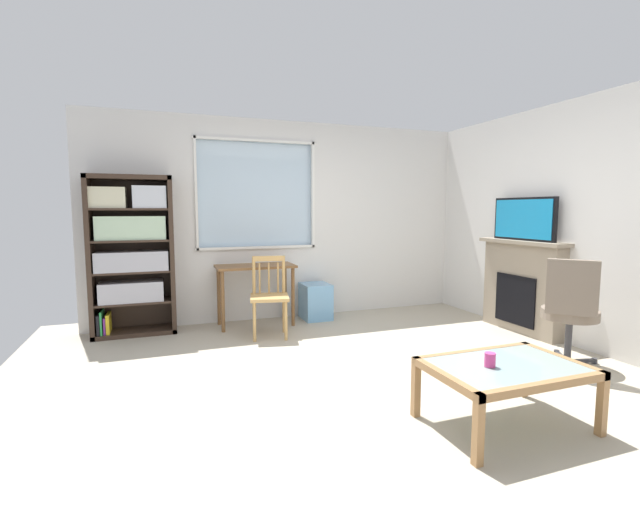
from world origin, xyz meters
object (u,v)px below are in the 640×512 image
bookshelf (131,250)px  office_chair (570,308)px  coffee_table (506,372)px  wooden_chair (269,296)px  tv (524,219)px  sippy_cup (490,360)px  desk_under_window (255,275)px  fireplace (522,286)px  plastic_drawer_unit (316,301)px

bookshelf → office_chair: (3.74, -2.54, -0.41)m
coffee_table → wooden_chair: bearing=110.6°
tv → sippy_cup: 2.76m
desk_under_window → fireplace: size_ratio=0.82×
bookshelf → tv: bookshelf is taller
bookshelf → sippy_cup: 3.96m
plastic_drawer_unit → fireplace: bearing=-34.2°
wooden_chair → fireplace: 2.93m
desk_under_window → plastic_drawer_unit: 0.89m
tv → coffee_table: 2.70m
wooden_chair → plastic_drawer_unit: 0.97m
wooden_chair → office_chair: bearing=-40.0°
desk_under_window → coffee_table: (1.02, -3.09, -0.26)m
bookshelf → office_chair: bookshelf is taller
tv → sippy_cup: size_ratio=9.71×
plastic_drawer_unit → fireplace: (2.06, -1.40, 0.31)m
plastic_drawer_unit → office_chair: (1.54, -2.49, 0.32)m
office_chair → sippy_cup: 1.60m
bookshelf → sippy_cup: bearing=-54.5°
fireplace → office_chair: (-0.52, -1.09, 0.01)m
plastic_drawer_unit → bookshelf: bearing=178.5°
coffee_table → fireplace: bearing=43.4°
tv → office_chair: size_ratio=0.87×
plastic_drawer_unit → desk_under_window: bearing=-176.4°
desk_under_window → fireplace: (2.86, -1.35, -0.08)m
wooden_chair → tv: (2.79, -0.83, 0.86)m
wooden_chair → bookshelf: bearing=156.7°
wooden_chair → plastic_drawer_unit: (0.75, 0.56, -0.23)m
plastic_drawer_unit → coffee_table: 3.15m
plastic_drawer_unit → office_chair: office_chair is taller
office_chair → sippy_cup: (-1.46, -0.65, -0.09)m
wooden_chair → tv: 3.04m
wooden_chair → fireplace: bearing=-16.5°
tv → sippy_cup: (-1.96, -1.74, -0.86)m
bookshelf → plastic_drawer_unit: 2.32m
coffee_table → sippy_cup: (-0.13, 0.00, 0.10)m
bookshelf → tv: bearing=-18.9°
fireplace → coffee_table: bearing=-136.6°
desk_under_window → coffee_table: bearing=-71.8°
bookshelf → desk_under_window: bearing=-4.4°
desk_under_window → sippy_cup: 3.22m
sippy_cup → plastic_drawer_unit: bearing=91.5°
office_chair → coffee_table: size_ratio=0.99×
wooden_chair → fireplace: size_ratio=0.77×
bookshelf → coffee_table: 4.05m
wooden_chair → sippy_cup: (0.83, -2.57, -0.00)m
desk_under_window → office_chair: size_ratio=0.95×
fireplace → sippy_cup: (-1.97, -1.74, -0.08)m
tv → coffee_table: bearing=-136.3°
sippy_cup → wooden_chair: bearing=108.0°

